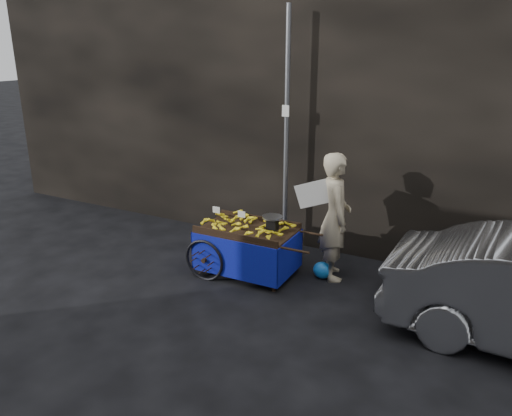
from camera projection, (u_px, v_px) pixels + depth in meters
The scene contains 6 objects.
ground at pixel (232, 274), 7.77m from camera, with size 80.00×80.00×0.00m, color black.
building_wall at pixel (322, 97), 8.98m from camera, with size 13.50×2.00×5.00m.
street_pole at pixel (286, 135), 8.09m from camera, with size 0.12×0.10×4.00m.
banana_cart at pixel (245, 233), 7.63m from camera, with size 1.98×1.01×1.07m.
vendor at pixel (335, 217), 7.42m from camera, with size 0.99×0.85×1.94m.
plastic_bag at pixel (322, 270), 7.61m from camera, with size 0.29×0.23×0.26m, color blue.
Camera 1 is at (3.66, -6.03, 3.43)m, focal length 35.00 mm.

